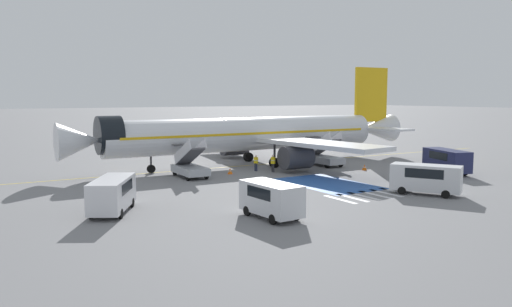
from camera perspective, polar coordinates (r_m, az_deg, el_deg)
ground_plane at (r=55.68m, az=0.20°, el=-1.44°), size 600.00×600.00×0.00m
apron_leadline_yellow at (r=56.20m, az=-0.86°, el=-1.36°), size 76.26×2.26×0.01m
apron_stand_patch_blue at (r=44.95m, az=8.16°, el=-3.42°), size 5.89×9.57×0.01m
apron_walkway_bar_0 at (r=38.27m, az=9.59°, el=-5.20°), size 0.44×3.60×0.01m
apron_walkway_bar_1 at (r=39.06m, az=10.92°, el=-4.99°), size 0.44×3.60×0.01m
apron_walkway_bar_2 at (r=39.86m, az=12.20°, el=-4.78°), size 0.44×3.60×0.01m
apron_walkway_bar_3 at (r=40.68m, az=13.43°, el=-4.59°), size 0.44×3.60×0.01m
apron_walkway_bar_4 at (r=41.53m, az=14.61°, el=-4.40°), size 0.44×3.60×0.01m
apron_walkway_bar_5 at (r=42.39m, az=15.74°, el=-4.21°), size 0.44×3.60×0.01m
airliner at (r=56.17m, az=-0.23°, el=2.23°), size 42.02×33.23×11.40m
boarding_stairs_forward at (r=48.32m, az=-7.56°, el=-1.56°), size 2.33×5.28×3.86m
boarding_stairs_aft at (r=56.38m, az=7.80°, el=-0.39°), size 2.33×5.28×3.95m
fuel_tanker at (r=79.03m, az=-4.99°, el=2.23°), size 10.64×3.35×3.58m
service_van_0 at (r=34.62m, az=-16.11°, el=-4.30°), size 4.44×5.73×2.31m
service_van_1 at (r=31.85m, az=1.74°, el=-5.01°), size 2.27×4.62×2.28m
service_van_2 at (r=41.59m, az=18.84°, el=-2.55°), size 4.31×5.50×2.38m
service_van_3 at (r=53.78m, az=20.95°, el=-0.63°), size 3.56×5.92×2.40m
ground_crew_0 at (r=51.82m, az=-0.01°, el=-0.97°), size 0.46×0.47×1.66m
ground_crew_1 at (r=51.12m, az=1.96°, el=-0.99°), size 0.40×0.49×1.78m
traffic_cone_0 at (r=53.73m, az=12.29°, el=-1.56°), size 0.54×0.54×0.60m
traffic_cone_1 at (r=49.99m, az=-2.98°, el=-2.02°), size 0.53×0.53×0.59m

